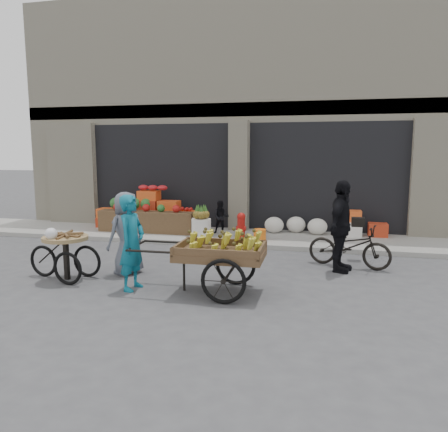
% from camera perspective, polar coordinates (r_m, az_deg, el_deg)
% --- Properties ---
extents(ground, '(80.00, 80.00, 0.00)m').
position_cam_1_polar(ground, '(8.23, -4.99, -8.62)').
color(ground, '#424244').
rests_on(ground, ground).
extents(sidewalk, '(18.00, 2.20, 0.12)m').
position_cam_1_polar(sidewalk, '(12.06, 1.11, -2.76)').
color(sidewalk, gray).
rests_on(sidewalk, ground).
extents(building, '(14.00, 6.45, 7.00)m').
position_cam_1_polar(building, '(15.72, 4.24, 11.97)').
color(building, beige).
rests_on(building, ground).
extents(fruit_display, '(3.10, 1.12, 1.24)m').
position_cam_1_polar(fruit_display, '(12.96, -9.40, 0.66)').
color(fruit_display, '#B43219').
rests_on(fruit_display, sidewalk).
extents(pineapple_bin, '(0.52, 0.52, 0.50)m').
position_cam_1_polar(pineapple_bin, '(11.71, -2.99, -1.57)').
color(pineapple_bin, silver).
rests_on(pineapple_bin, sidewalk).
extents(fire_hydrant, '(0.22, 0.22, 0.71)m').
position_cam_1_polar(fire_hydrant, '(11.38, 2.26, -1.18)').
color(fire_hydrant, '#A5140F').
rests_on(fire_hydrant, sidewalk).
extents(orange_bucket, '(0.32, 0.32, 0.30)m').
position_cam_1_polar(orange_bucket, '(11.29, 4.70, -2.49)').
color(orange_bucket, orange).
rests_on(orange_bucket, sidewalk).
extents(right_bay_goods, '(3.35, 0.60, 0.70)m').
position_cam_1_polar(right_bay_goods, '(12.33, 13.69, -1.12)').
color(right_bay_goods, silver).
rests_on(right_bay_goods, sidewalk).
extents(seated_person, '(0.51, 0.43, 0.93)m').
position_cam_1_polar(seated_person, '(12.14, -0.39, -0.17)').
color(seated_person, black).
rests_on(seated_person, sidewalk).
extents(banana_cart, '(2.53, 1.13, 1.05)m').
position_cam_1_polar(banana_cart, '(7.42, -0.88, -4.39)').
color(banana_cart, brown).
rests_on(banana_cart, ground).
extents(vendor_woman, '(0.46, 0.65, 1.68)m').
position_cam_1_polar(vendor_woman, '(7.78, -11.94, -3.41)').
color(vendor_woman, '#106880').
rests_on(vendor_woman, ground).
extents(tricycle_cart, '(1.45, 0.93, 0.95)m').
position_cam_1_polar(tricycle_cart, '(8.77, -19.98, -4.23)').
color(tricycle_cart, '#9E7F51').
rests_on(tricycle_cart, ground).
extents(vendor_grey, '(0.85, 0.95, 1.63)m').
position_cam_1_polar(vendor_grey, '(8.80, -12.60, -2.19)').
color(vendor_grey, slate).
rests_on(vendor_grey, ground).
extents(bicycle, '(1.81, 1.04, 0.90)m').
position_cam_1_polar(bicycle, '(9.52, 16.04, -3.76)').
color(bicycle, black).
rests_on(bicycle, ground).
extents(cyclist, '(0.73, 1.16, 1.85)m').
position_cam_1_polar(cyclist, '(9.03, 15.01, -1.32)').
color(cyclist, black).
rests_on(cyclist, ground).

